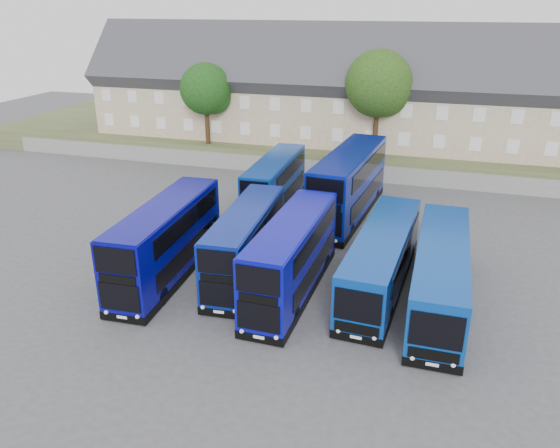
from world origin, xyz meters
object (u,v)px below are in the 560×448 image
(dd_front_mid, at_px, (246,245))
(dd_front_left, at_px, (166,242))
(coach_east_a, at_px, (382,260))
(tree_mid, at_px, (380,86))
(tree_west, at_px, (208,91))

(dd_front_mid, bearing_deg, dd_front_left, -165.94)
(coach_east_a, bearing_deg, tree_mid, 102.00)
(dd_front_mid, bearing_deg, coach_east_a, 2.62)
(dd_front_mid, relative_size, coach_east_a, 0.82)
(coach_east_a, distance_m, tree_west, 28.48)
(tree_west, xyz_separation_m, tree_mid, (16.00, 0.50, 1.02))
(coach_east_a, relative_size, tree_mid, 1.33)
(dd_front_left, relative_size, dd_front_mid, 1.09)
(coach_east_a, distance_m, tree_mid, 22.07)
(dd_front_mid, xyz_separation_m, coach_east_a, (7.64, 0.85, -0.31))
(dd_front_left, bearing_deg, tree_mid, 66.49)
(dd_front_mid, relative_size, tree_mid, 1.09)
(dd_front_left, distance_m, coach_east_a, 12.17)
(tree_mid, bearing_deg, dd_front_mid, -101.66)
(dd_front_left, xyz_separation_m, dd_front_mid, (4.31, 1.38, -0.18))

